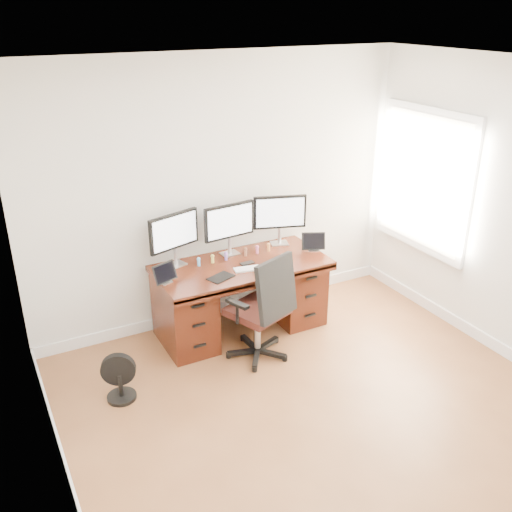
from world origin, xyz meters
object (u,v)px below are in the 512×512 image
floor_fan (120,378)px  keyboard (247,269)px  monitor_center (229,223)px  office_chair (262,325)px  desk (241,294)px

floor_fan → keyboard: size_ratio=1.71×
floor_fan → monitor_center: 1.84m
office_chair → floor_fan: (-1.35, -0.00, -0.14)m
office_chair → monitor_center: size_ratio=1.92×
desk → monitor_center: monitor_center is taller
desk → floor_fan: desk is taller
desk → floor_fan: (-1.41, -0.55, -0.19)m
office_chair → keyboard: bearing=63.0°
desk → keyboard: bearing=-94.9°
office_chair → floor_fan: 1.36m
office_chair → keyboard: office_chair is taller
monitor_center → keyboard: bearing=-97.8°
desk → office_chair: bearing=-95.8°
office_chair → keyboard: 0.55m
desk → floor_fan: 1.52m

